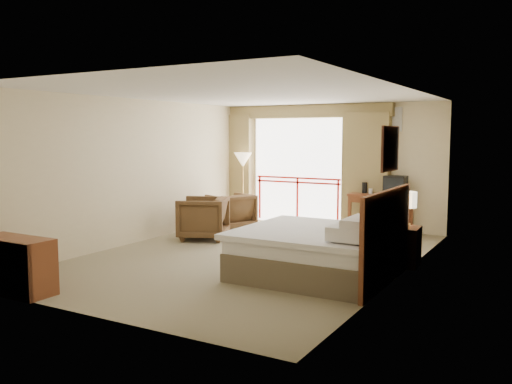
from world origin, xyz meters
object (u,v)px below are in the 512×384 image
Objects in this scene: nightstand at (405,246)px; armchair_near at (203,239)px; armchair_far at (231,229)px; desk at (381,202)px; side_table at (213,216)px; floor_lamp at (243,162)px; tv at (395,185)px; bed at (320,250)px; dresser at (15,265)px; wastebasket at (362,229)px; table_lamp at (407,200)px.

armchair_near is (-3.98, 0.21, -0.31)m from nightstand.
desk is at bearing 134.55° from armchair_far.
side_table is 1.81m from floor_lamp.
armchair_far is (-3.25, -1.12, -1.01)m from tv.
armchair_near is at bearing -143.60° from desk.
side_table is at bearing 163.63° from nightstand.
bed is 4.11m from dresser.
desk is 2.49× the size of side_table.
desk reaches higher than nightstand.
desk is (-0.27, 3.84, 0.26)m from bed.
desk is at bearing 66.08° from wastebasket.
floor_lamp is (-4.42, 2.45, 1.09)m from nightstand.
nightstand is 2.80m from tv.
table_lamp is at bearing -12.35° from side_table.
desk is at bearing 107.65° from armchair_near.
armchair_near is at bearing 177.64° from table_lamp.
tv is 3.81m from side_table.
table_lamp is (-0.00, 0.05, 0.72)m from nightstand.
nightstand is 0.38× the size of floor_lamp.
floor_lamp is (-4.42, 2.40, 0.37)m from table_lamp.
armchair_near is 4.18m from dresser.
bed is 7.51× the size of wastebasket.
desk is (-1.17, 2.57, -0.39)m from table_lamp.
table_lamp is 5.04m from floor_lamp.
side_table is (-4.27, 0.93, -0.68)m from table_lamp.
table_lamp reaches higher than wastebasket.
armchair_far is (-4.12, 1.39, -1.02)m from table_lamp.
desk is at bearing 114.47° from table_lamp.
dresser reaches higher than wastebasket.
dresser is (0.29, -4.94, 0.02)m from side_table.
side_table is 0.46× the size of dresser.
tv is (0.03, 3.78, 0.63)m from bed.
bed is 4.91× the size of tv.
tv is at bearing 66.25° from dresser.
wastebasket is 0.17× the size of floor_lamp.
desk is 3.24m from armchair_far.
bed is 4.02× the size of table_lamp.
tv is 0.86× the size of side_table.
nightstand is at bearing -12.98° from side_table.
armchair_near reaches higher than armchair_far.
desk is 0.75m from wastebasket.
armchair_far is at bearing 140.39° from bed.
wastebasket is at bearing 103.27° from armchair_near.
wastebasket is at bearing -6.52° from floor_lamp.
table_lamp is 1.87× the size of wastebasket.
side_table reaches higher than wastebasket.
side_table is at bearing 167.65° from table_lamp.
nightstand is 5.17m from floor_lamp.
tv reaches higher than dresser.
side_table is at bearing 95.13° from dresser.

